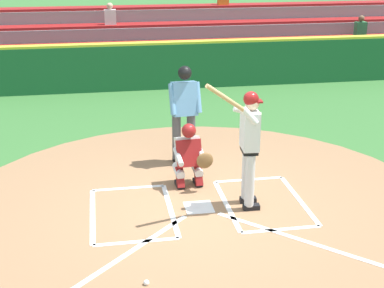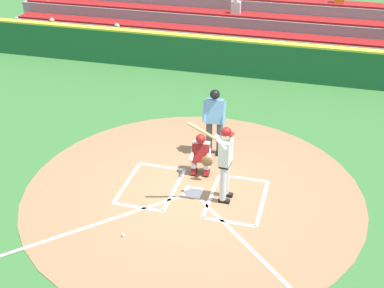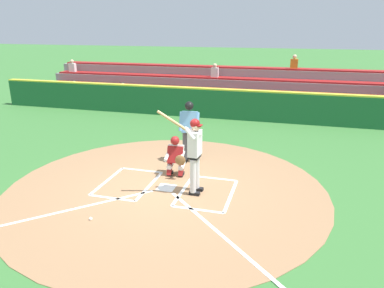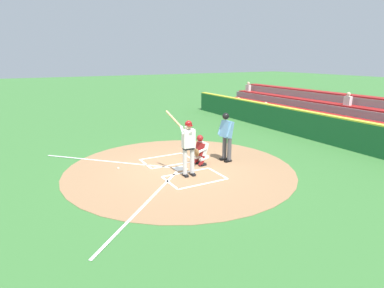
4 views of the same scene
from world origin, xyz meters
The scene contains 9 objects.
ground_plane centered at (0.00, 0.00, 0.00)m, with size 120.00×120.00×0.00m, color #387033.
dirt_circle centered at (0.00, 0.00, 0.01)m, with size 8.00×8.00×0.01m, color #99704C.
home_plate_and_chalk centered at (0.00, 0.88, 0.01)m, with size 7.93×4.91×0.01m.
batter centered at (-0.75, 0.07, 1.10)m, with size 0.96×0.67×2.13m.
catcher centered at (0.01, -0.84, 0.59)m, with size 0.62×0.61×1.13m.
plate_umpire centered at (-0.07, -1.91, 1.08)m, with size 0.60×0.45×1.86m.
baseball centered at (1.00, 1.93, 0.04)m, with size 0.07×0.07×0.07m, color white.
backstop_wall centered at (0.00, -7.50, 0.65)m, with size 22.00×0.36×1.31m.
bleacher_stand centered at (0.01, -10.20, 0.70)m, with size 20.00×3.40×2.55m.
Camera 3 is at (-2.88, 7.88, 3.92)m, focal length 33.95 mm.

